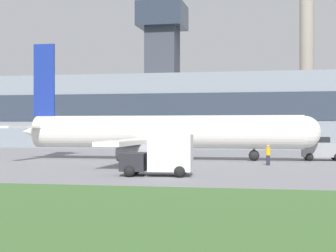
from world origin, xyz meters
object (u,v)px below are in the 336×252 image
at_px(baggage_truck, 162,156).
at_px(ground_crew_person, 268,155).
at_px(pushback_tug, 322,150).
at_px(airplane, 160,132).

xyz_separation_m(baggage_truck, ground_crew_person, (6.21, 10.95, -0.42)).
relative_size(pushback_tug, ground_crew_person, 2.25).
height_order(airplane, pushback_tug, airplane).
bearing_deg(baggage_truck, airplane, 103.16).
xyz_separation_m(pushback_tug, baggage_truck, (-10.82, -18.33, 0.30)).
bearing_deg(pushback_tug, airplane, -173.01).
xyz_separation_m(pushback_tug, ground_crew_person, (-4.61, -7.37, -0.12)).
height_order(airplane, ground_crew_person, airplane).
xyz_separation_m(airplane, baggage_truck, (3.86, -16.52, -1.28)).
bearing_deg(ground_crew_person, baggage_truck, -119.53).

